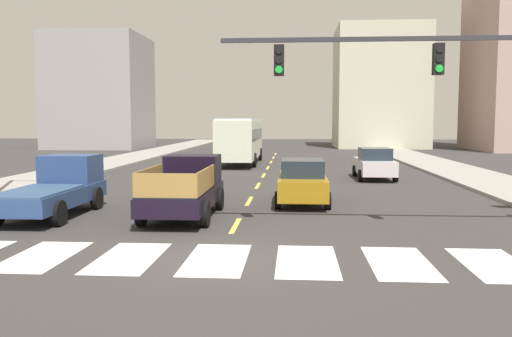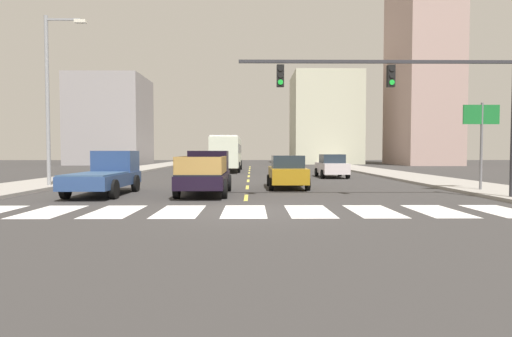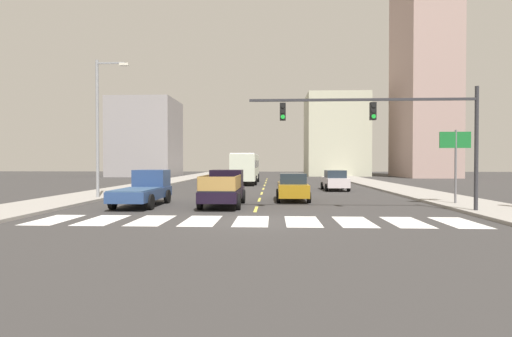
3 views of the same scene
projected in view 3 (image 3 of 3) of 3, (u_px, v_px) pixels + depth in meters
name	position (u px, v px, depth m)	size (l,w,h in m)	color
ground_plane	(252.00, 221.00, 15.83)	(160.00, 160.00, 0.00)	#353232
sidewalk_right	(400.00, 189.00, 33.28)	(3.97, 110.00, 0.15)	gray
sidewalk_left	(130.00, 188.00, 34.33)	(3.97, 110.00, 0.15)	gray
crosswalk_stripe_0	(54.00, 220.00, 16.20)	(1.38, 2.92, 0.01)	silver
crosswalk_stripe_1	(102.00, 220.00, 16.11)	(1.38, 2.92, 0.01)	silver
crosswalk_stripe_2	(152.00, 220.00, 16.01)	(1.38, 2.92, 0.01)	silver
crosswalk_stripe_3	(201.00, 221.00, 15.92)	(1.38, 2.92, 0.01)	silver
crosswalk_stripe_4	(252.00, 221.00, 15.83)	(1.38, 2.92, 0.01)	silver
crosswalk_stripe_5	(302.00, 221.00, 15.73)	(1.38, 2.92, 0.01)	silver
crosswalk_stripe_6	(354.00, 222.00, 15.64)	(1.38, 2.92, 0.01)	silver
crosswalk_stripe_7	(406.00, 222.00, 15.55)	(1.38, 2.92, 0.01)	silver
crosswalk_stripe_8	(459.00, 222.00, 15.46)	(1.38, 2.92, 0.01)	silver
lane_dash_0	(256.00, 209.00, 19.82)	(0.16, 2.40, 0.01)	gold
lane_dash_1	(259.00, 200.00, 24.82)	(0.16, 2.40, 0.01)	gold
lane_dash_2	(262.00, 193.00, 29.81)	(0.16, 2.40, 0.01)	gold
lane_dash_3	(263.00, 189.00, 34.81)	(0.16, 2.40, 0.01)	gold
lane_dash_4	(265.00, 185.00, 39.80)	(0.16, 2.40, 0.01)	gold
lane_dash_5	(266.00, 183.00, 44.79)	(0.16, 2.40, 0.01)	gold
lane_dash_6	(266.00, 181.00, 49.79)	(0.16, 2.40, 0.01)	gold
lane_dash_7	(267.00, 179.00, 54.78)	(0.16, 2.40, 0.01)	gold
pickup_stakebed	(224.00, 189.00, 21.57)	(2.18, 5.20, 1.96)	black
pickup_dark	(145.00, 189.00, 21.65)	(2.18, 5.20, 1.96)	navy
city_bus	(246.00, 166.00, 43.10)	(2.72, 10.80, 3.32)	silver
sedan_mid	(335.00, 180.00, 32.96)	(2.02, 4.40, 1.72)	silver
sedan_far	(293.00, 187.00, 24.17)	(2.02, 4.40, 1.72)	#9F7215
traffic_signal_gantry	(400.00, 123.00, 18.32)	(10.82, 0.27, 6.00)	#2D2D33
direction_sign_green	(455.00, 151.00, 21.32)	(1.70, 0.12, 4.20)	slate
streetlight_left	(100.00, 123.00, 24.92)	(2.20, 0.28, 9.00)	gray
tower_tall_centre	(424.00, 1.00, 61.41)	(7.48, 11.88, 56.08)	tan
block_mid_left	(146.00, 138.00, 65.56)	(10.31, 10.30, 12.92)	gray
block_mid_right	(335.00, 136.00, 68.27)	(10.30, 10.47, 14.12)	beige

